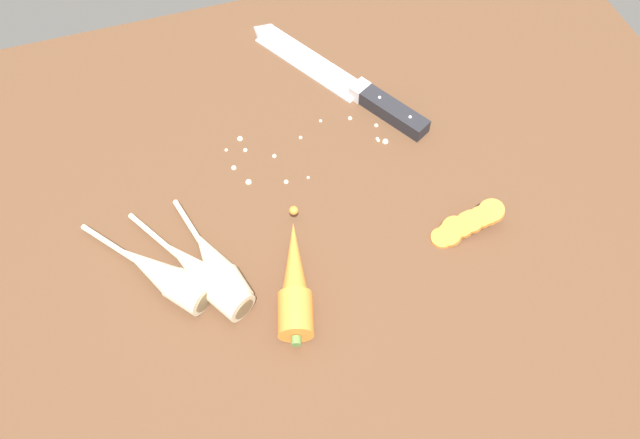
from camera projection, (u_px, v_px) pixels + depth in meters
ground_plane at (315, 222)px, 85.71cm from camera, size 120.00×90.00×4.00cm
chefs_knife at (331, 74)px, 97.04cm from camera, size 20.17×31.80×4.18cm
whole_carrot at (295, 281)px, 76.26cm from camera, size 8.01×18.79×4.20cm
parsnip_front at (204, 275)px, 76.82cm from camera, size 12.73×19.05×4.00cm
parsnip_mid_left at (216, 266)px, 77.55cm from camera, size 6.76×17.67×4.00cm
parsnip_mid_right at (162, 275)px, 76.86cm from camera, size 14.36×17.09×4.00cm
carrot_slice_stack at (467, 224)px, 81.58cm from camera, size 10.00×4.01×3.58cm
mince_crumbs at (298, 150)px, 89.39cm from camera, size 22.62×10.17×0.89cm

